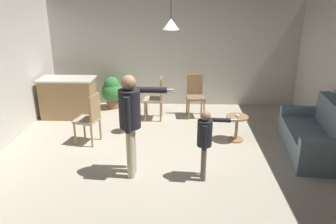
{
  "coord_description": "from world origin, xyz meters",
  "views": [
    {
      "loc": [
        0.21,
        -5.21,
        2.79
      ],
      "look_at": [
        -0.0,
        -0.27,
        1.0
      ],
      "focal_mm": 35.13,
      "sensor_mm": 36.0,
      "label": 1
    }
  ],
  "objects_px": {
    "person_child": "(205,138)",
    "dining_chair_centre_back": "(156,97)",
    "spare_remote_on_table": "(238,116)",
    "kitchen_counter": "(68,98)",
    "couch_floral": "(315,137)",
    "potted_plant_corner": "(112,91)",
    "side_table_by_couch": "(237,125)",
    "dining_chair_by_counter": "(90,117)",
    "person_adult": "(131,115)",
    "dining_chair_near_wall": "(195,94)"
  },
  "relations": [
    {
      "from": "couch_floral",
      "to": "side_table_by_couch",
      "type": "xyz_separation_m",
      "value": [
        -1.34,
        0.51,
        -0.0
      ]
    },
    {
      "from": "person_adult",
      "to": "dining_chair_by_counter",
      "type": "xyz_separation_m",
      "value": [
        -0.99,
        1.18,
        -0.49
      ]
    },
    {
      "from": "spare_remote_on_table",
      "to": "potted_plant_corner",
      "type": "bearing_deg",
      "value": 146.27
    },
    {
      "from": "couch_floral",
      "to": "dining_chair_near_wall",
      "type": "xyz_separation_m",
      "value": [
        -2.12,
        1.92,
        0.21
      ]
    },
    {
      "from": "dining_chair_by_counter",
      "to": "person_child",
      "type": "bearing_deg",
      "value": -107.27
    },
    {
      "from": "couch_floral",
      "to": "spare_remote_on_table",
      "type": "relative_size",
      "value": 14.41
    },
    {
      "from": "spare_remote_on_table",
      "to": "person_child",
      "type": "bearing_deg",
      "value": -116.82
    },
    {
      "from": "dining_chair_by_counter",
      "to": "dining_chair_near_wall",
      "type": "bearing_deg",
      "value": -38.75
    },
    {
      "from": "person_child",
      "to": "potted_plant_corner",
      "type": "distance_m",
      "value": 4.0
    },
    {
      "from": "dining_chair_near_wall",
      "to": "person_child",
      "type": "bearing_deg",
      "value": 84.73
    },
    {
      "from": "dining_chair_centre_back",
      "to": "spare_remote_on_table",
      "type": "bearing_deg",
      "value": -124.71
    },
    {
      "from": "dining_chair_by_counter",
      "to": "dining_chair_centre_back",
      "type": "bearing_deg",
      "value": -27.71
    },
    {
      "from": "couch_floral",
      "to": "dining_chair_centre_back",
      "type": "bearing_deg",
      "value": 66.8
    },
    {
      "from": "side_table_by_couch",
      "to": "spare_remote_on_table",
      "type": "height_order",
      "value": "spare_remote_on_table"
    },
    {
      "from": "person_child",
      "to": "dining_chair_near_wall",
      "type": "height_order",
      "value": "person_child"
    },
    {
      "from": "side_table_by_couch",
      "to": "dining_chair_near_wall",
      "type": "xyz_separation_m",
      "value": [
        -0.78,
        1.41,
        0.22
      ]
    },
    {
      "from": "kitchen_counter",
      "to": "potted_plant_corner",
      "type": "bearing_deg",
      "value": 37.78
    },
    {
      "from": "dining_chair_by_counter",
      "to": "dining_chair_near_wall",
      "type": "xyz_separation_m",
      "value": [
        2.09,
        1.64,
        0.0
      ]
    },
    {
      "from": "potted_plant_corner",
      "to": "spare_remote_on_table",
      "type": "bearing_deg",
      "value": -33.73
    },
    {
      "from": "couch_floral",
      "to": "dining_chair_centre_back",
      "type": "relative_size",
      "value": 1.87
    },
    {
      "from": "couch_floral",
      "to": "dining_chair_centre_back",
      "type": "distance_m",
      "value": 3.45
    },
    {
      "from": "dining_chair_near_wall",
      "to": "spare_remote_on_table",
      "type": "relative_size",
      "value": 7.69
    },
    {
      "from": "kitchen_counter",
      "to": "side_table_by_couch",
      "type": "height_order",
      "value": "kitchen_counter"
    },
    {
      "from": "person_adult",
      "to": "dining_chair_near_wall",
      "type": "relative_size",
      "value": 1.66
    },
    {
      "from": "kitchen_counter",
      "to": "side_table_by_couch",
      "type": "relative_size",
      "value": 2.42
    },
    {
      "from": "dining_chair_near_wall",
      "to": "potted_plant_corner",
      "type": "distance_m",
      "value": 2.15
    },
    {
      "from": "person_adult",
      "to": "dining_chair_near_wall",
      "type": "distance_m",
      "value": 3.06
    },
    {
      "from": "kitchen_counter",
      "to": "person_child",
      "type": "relative_size",
      "value": 1.1
    },
    {
      "from": "kitchen_counter",
      "to": "person_child",
      "type": "distance_m",
      "value": 4.05
    },
    {
      "from": "side_table_by_couch",
      "to": "dining_chair_by_counter",
      "type": "relative_size",
      "value": 0.52
    },
    {
      "from": "couch_floral",
      "to": "person_child",
      "type": "bearing_deg",
      "value": 120.56
    },
    {
      "from": "person_adult",
      "to": "dining_chair_by_counter",
      "type": "height_order",
      "value": "person_adult"
    },
    {
      "from": "person_adult",
      "to": "person_child",
      "type": "distance_m",
      "value": 1.19
    },
    {
      "from": "side_table_by_couch",
      "to": "dining_chair_by_counter",
      "type": "height_order",
      "value": "dining_chair_by_counter"
    },
    {
      "from": "couch_floral",
      "to": "kitchen_counter",
      "type": "distance_m",
      "value": 5.39
    },
    {
      "from": "couch_floral",
      "to": "dining_chair_centre_back",
      "type": "height_order",
      "value": "same"
    },
    {
      "from": "couch_floral",
      "to": "potted_plant_corner",
      "type": "height_order",
      "value": "couch_floral"
    },
    {
      "from": "potted_plant_corner",
      "to": "spare_remote_on_table",
      "type": "distance_m",
      "value": 3.46
    },
    {
      "from": "dining_chair_by_counter",
      "to": "side_table_by_couch",
      "type": "bearing_deg",
      "value": -72.28
    },
    {
      "from": "couch_floral",
      "to": "person_child",
      "type": "xyz_separation_m",
      "value": [
        -2.07,
        -0.97,
        0.38
      ]
    },
    {
      "from": "dining_chair_centre_back",
      "to": "dining_chair_near_wall",
      "type": "bearing_deg",
      "value": -73.31
    },
    {
      "from": "side_table_by_couch",
      "to": "dining_chair_centre_back",
      "type": "bearing_deg",
      "value": 145.77
    },
    {
      "from": "dining_chair_centre_back",
      "to": "dining_chair_by_counter",
      "type": "bearing_deg",
      "value": 139.39
    },
    {
      "from": "person_child",
      "to": "dining_chair_centre_back",
      "type": "height_order",
      "value": "person_child"
    },
    {
      "from": "dining_chair_by_counter",
      "to": "spare_remote_on_table",
      "type": "xyz_separation_m",
      "value": [
        2.87,
        0.2,
        -0.01
      ]
    },
    {
      "from": "side_table_by_couch",
      "to": "person_child",
      "type": "xyz_separation_m",
      "value": [
        -0.73,
        -1.48,
        0.39
      ]
    },
    {
      "from": "side_table_by_couch",
      "to": "potted_plant_corner",
      "type": "height_order",
      "value": "potted_plant_corner"
    },
    {
      "from": "side_table_by_couch",
      "to": "person_adult",
      "type": "xyz_separation_m",
      "value": [
        -1.88,
        -1.41,
        0.7
      ]
    },
    {
      "from": "person_child",
      "to": "dining_chair_centre_back",
      "type": "bearing_deg",
      "value": -156.1
    },
    {
      "from": "person_adult",
      "to": "side_table_by_couch",
      "type": "bearing_deg",
      "value": 128.26
    }
  ]
}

